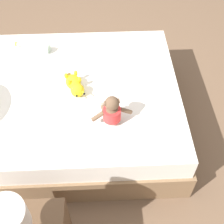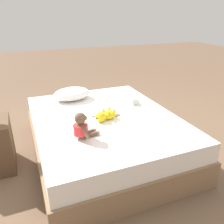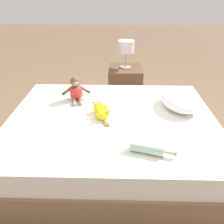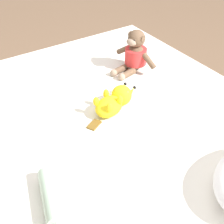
{
  "view_description": "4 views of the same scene",
  "coord_description": "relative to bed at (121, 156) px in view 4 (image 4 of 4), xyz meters",
  "views": [
    {
      "loc": [
        -1.64,
        -0.3,
        2.08
      ],
      "look_at": [
        -0.34,
        -0.36,
        0.54
      ],
      "focal_mm": 48.53,
      "sensor_mm": 36.0,
      "label": 1
    },
    {
      "loc": [
        -0.75,
        -2.07,
        1.44
      ],
      "look_at": [
        0.05,
        -0.1,
        0.52
      ],
      "focal_mm": 37.35,
      "sensor_mm": 36.0,
      "label": 2
    },
    {
      "loc": [
        1.66,
        0.04,
        1.43
      ],
      "look_at": [
        0.0,
        0.0,
        0.49
      ],
      "focal_mm": 36.39,
      "sensor_mm": 36.0,
      "label": 3
    },
    {
      "loc": [
        0.69,
        0.98,
        1.4
      ],
      "look_at": [
        0.05,
        -0.01,
        0.51
      ],
      "focal_mm": 53.51,
      "sensor_mm": 36.0,
      "label": 4
    }
  ],
  "objects": [
    {
      "name": "plush_monkey",
      "position": [
        -0.33,
        -0.36,
        0.32
      ],
      "size": [
        0.24,
        0.29,
        0.24
      ],
      "color": "brown",
      "rests_on": "bed"
    },
    {
      "name": "bed",
      "position": [
        0.0,
        0.0,
        0.0
      ],
      "size": [
        1.45,
        1.81,
        0.44
      ],
      "color": "#846647",
      "rests_on": "ground_plane"
    },
    {
      "name": "plush_yellow_creature",
      "position": [
        -0.02,
        -0.1,
        0.27
      ],
      "size": [
        0.32,
        0.18,
        0.1
      ],
      "color": "yellow",
      "rests_on": "bed"
    },
    {
      "name": "glass_bottle",
      "position": [
        0.46,
        0.25,
        0.26
      ],
      "size": [
        0.14,
        0.31,
        0.07
      ],
      "color": "#B2D1B7",
      "rests_on": "bed"
    },
    {
      "name": "ground_plane",
      "position": [
        0.0,
        0.0,
        -0.22
      ],
      "size": [
        16.0,
        16.0,
        0.0
      ],
      "primitive_type": "plane",
      "color": "brown"
    }
  ]
}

